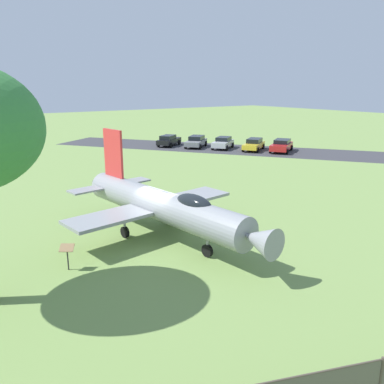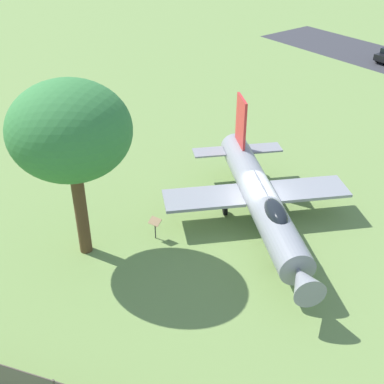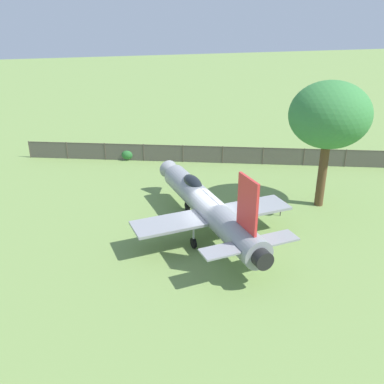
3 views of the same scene
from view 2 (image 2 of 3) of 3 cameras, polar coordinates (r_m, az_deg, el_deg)
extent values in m
plane|color=#75934C|center=(26.33, 7.45, -3.62)|extent=(200.00, 200.00, 0.00)
cylinder|color=gray|center=(25.38, 7.71, -0.47)|extent=(11.60, 3.13, 1.58)
cone|color=gray|center=(20.62, 12.53, -9.83)|extent=(1.77, 1.55, 1.34)
cylinder|color=black|center=(30.42, 4.66, 5.51)|extent=(0.72, 1.02, 0.95)
ellipsoid|color=black|center=(23.02, 9.53, -2.39)|extent=(2.30, 1.19, 0.84)
cube|color=red|center=(28.07, 5.61, 8.00)|extent=(1.80, 0.38, 2.75)
cube|color=gray|center=(26.81, 13.08, 0.34)|extent=(2.56, 4.24, 0.16)
cube|color=gray|center=(25.37, 1.28, -0.70)|extent=(2.56, 4.24, 0.16)
cube|color=gray|center=(29.77, 8.36, 4.98)|extent=(1.34, 1.93, 0.10)
cube|color=gray|center=(29.00, 1.94, 4.56)|extent=(1.34, 1.93, 0.10)
cylinder|color=#A5A8AD|center=(23.18, 9.88, -6.63)|extent=(0.12, 0.12, 1.26)
cylinder|color=black|center=(23.57, 9.74, -7.82)|extent=(0.62, 0.26, 0.60)
cylinder|color=#A5A8AD|center=(27.14, 9.96, -0.32)|extent=(0.12, 0.12, 1.26)
cylinder|color=black|center=(27.48, 9.84, -1.43)|extent=(0.62, 0.26, 0.60)
cylinder|color=#A5A8AD|center=(26.39, 3.82, -0.87)|extent=(0.12, 0.12, 1.26)
cylinder|color=black|center=(26.74, 3.77, -2.00)|extent=(0.62, 0.26, 0.60)
cylinder|color=brown|center=(23.48, -12.57, -1.72)|extent=(0.59, 0.59, 4.96)
ellipsoid|color=#387F3D|center=(21.64, -13.76, 6.80)|extent=(4.99, 5.28, 4.31)
cylinder|color=#333333|center=(24.94, -4.20, -4.42)|extent=(0.06, 0.06, 0.90)
cube|color=olive|center=(24.60, -4.25, -3.35)|extent=(0.67, 0.72, 0.25)
cylinder|color=black|center=(54.06, 20.37, 14.03)|extent=(0.55, 0.65, 0.64)
camera|label=1|loc=(10.41, -38.61, -23.77)|focal=36.99mm
camera|label=3|loc=(44.31, 14.43, 27.91)|focal=40.05mm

